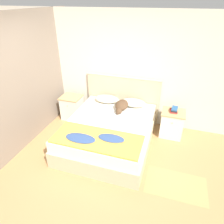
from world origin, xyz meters
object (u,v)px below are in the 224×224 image
Objects in this scene: nightstand_right at (172,123)px; book_stack at (174,110)px; dog at (122,106)px; pillow_left at (107,99)px; nightstand_left at (72,107)px; bed at (109,133)px; pillow_right at (133,103)px.

book_stack is at bearing 90.07° from nightstand_right.
pillow_left is at bearing 151.74° from dog.
nightstand_left is 2.46m from nightstand_right.
book_stack reaches higher than nightstand_right.
pillow_right reaches higher than bed.
pillow_right is at bearing 3.09° from nightstand_left.
dog reaches higher than bed.
bed is 1.42m from nightstand_left.
pillow_right is at bearing 175.54° from book_stack.
nightstand_left reaches higher than bed.
nightstand_left is 0.98× the size of dog.
nightstand_right is 0.98× the size of dog.
nightstand_right is 1.59m from pillow_left.
bed is 1.47m from book_stack.
dog reaches higher than nightstand_left.
dog is (1.34, -0.15, 0.34)m from nightstand_left.
pillow_right is (0.64, 0.00, 0.00)m from pillow_left.
dog is (0.43, -0.23, 0.01)m from pillow_left.
bed is at bearing -111.90° from pillow_right.
nightstand_right is at bearing -89.93° from book_stack.
pillow_right is 0.94× the size of dog.
nightstand_left is 0.97m from pillow_left.
bed is 1.42m from nightstand_right.
pillow_left is at bearing 177.38° from book_stack.
nightstand_right is at bearing 0.00° from nightstand_left.
pillow_left is at bearing 180.00° from pillow_right.
dog is 2.77× the size of book_stack.
bed is 3.53× the size of pillow_left.
nightstand_left is at bearing -179.70° from book_stack.
nightstand_right is at bearing 7.46° from dog.
pillow_left is 0.49m from dog.
pillow_right is (1.55, 0.08, 0.33)m from nightstand_left.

